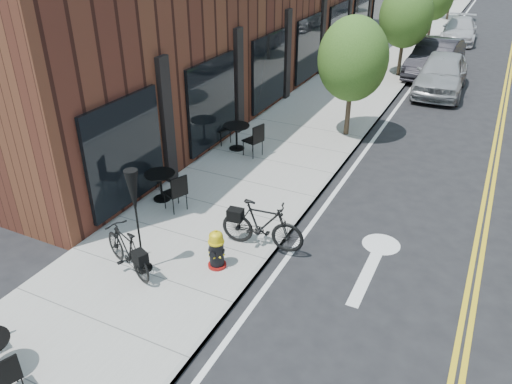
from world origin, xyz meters
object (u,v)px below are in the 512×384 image
Objects in this scene: fire_hydrant at (216,250)px; parked_car_c at (459,30)px; bicycle_right at (262,225)px; patio_umbrella at (134,200)px; bicycle_left at (127,250)px; parked_car_a at (442,73)px; parked_car_b at (435,58)px; bistro_set_c at (237,133)px; bistro_set_b at (161,182)px.

parked_car_c is (1.76, 25.34, 0.13)m from fire_hydrant.
bicycle_right is 0.82× the size of patio_umbrella.
parked_car_a is (3.81, 15.56, 0.18)m from bicycle_left.
patio_umbrella is 15.84m from parked_car_a.
bicycle_left is 0.34× the size of parked_car_b.
bicycle_right is 16.16m from parked_car_b.
fire_hydrant is 0.53× the size of bicycle_left.
fire_hydrant is at bearing -48.38° from bistro_set_c.
bistro_set_b is (-3.22, 0.78, -0.07)m from bicycle_right.
bistro_set_c is 12.38m from parked_car_b.
bicycle_left is at bearing -100.58° from parked_car_c.
bicycle_right is 13.73m from parked_car_a.
bicycle_right is (2.08, 1.94, 0.06)m from bicycle_left.
bicycle_right is at bearing 155.63° from bicycle_left.
parked_car_a reaches higher than bicycle_left.
bistro_set_b is at bearing -134.67° from bicycle_left.
parked_car_a reaches higher than bistro_set_b.
patio_umbrella is 0.46× the size of parked_car_b.
bicycle_right is at bearing 43.97° from patio_umbrella.
parked_car_c reaches higher than bistro_set_b.
parked_car_b is at bearing 73.07° from fire_hydrant.
bicycle_left is 6.44m from bistro_set_c.
parked_car_b is at bearing 102.40° from parked_car_a.
bistro_set_b reaches higher than fire_hydrant.
patio_umbrella is at bearing 127.47° from bicycle_right.
parked_car_a is at bearing 76.91° from patio_umbrella.
patio_umbrella reaches higher than fire_hydrant.
parked_car_a is at bearing 80.10° from bistro_set_c.
bistro_set_b is at bearing -100.57° from parked_car_b.
parked_car_c reaches higher than fire_hydrant.
bicycle_right is 0.40× the size of parked_car_c.
fire_hydrant is 1.79m from bicycle_left.
bicycle_left is at bearing 126.49° from bicycle_right.
bicycle_left is 2.85m from bicycle_right.
fire_hydrant is 3.24m from bistro_set_b.
patio_umbrella is 0.49× the size of parked_car_c.
bicycle_left reaches higher than fire_hydrant.
fire_hydrant is at bearing -97.37° from parked_car_c.
patio_umbrella is 18.17m from parked_car_b.
patio_umbrella is at bearing -104.83° from parked_car_a.
parked_car_b is (4.10, 11.68, 0.18)m from bistro_set_c.
fire_hydrant is 0.18× the size of parked_car_b.
parked_car_a is at bearing 69.73° from fire_hydrant.
patio_umbrella is at bearing 146.49° from bicycle_left.
bistro_set_c is at bearing -119.00° from parked_car_a.
parked_car_c is at bearing 102.04° from bistro_set_b.
bicycle_right is at bearing 51.34° from fire_hydrant.
bicycle_left is at bearing -44.58° from bistro_set_b.
parked_car_a is at bearing -13.74° from bicycle_right.
parked_car_b reaches higher than bistro_set_b.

